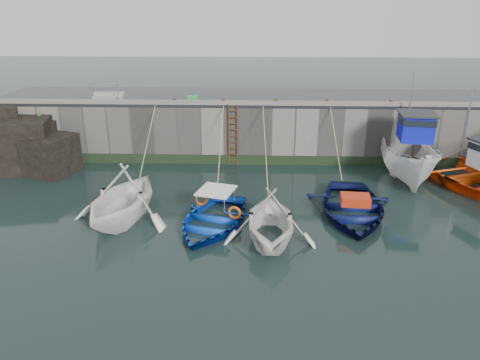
{
  "coord_description": "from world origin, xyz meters",
  "views": [
    {
      "loc": [
        -0.77,
        -13.49,
        8.16
      ],
      "look_at": [
        -1.43,
        4.53,
        1.2
      ],
      "focal_mm": 35.0,
      "sensor_mm": 36.0,
      "label": 1
    }
  ],
  "objects_px": {
    "boat_near_blue": "(212,225)",
    "bollard_b": "(223,101)",
    "ladder": "(233,135)",
    "bollard_e": "(391,103)",
    "boat_near_navy": "(351,214)",
    "bollard_c": "(276,102)",
    "bollard_d": "(327,102)",
    "boat_near_white": "(124,219)",
    "bollard_a": "(175,101)",
    "fish_crate": "(193,98)",
    "boat_far_white": "(409,158)",
    "boat_far_orange": "(478,178)",
    "boat_near_blacktrim": "(270,240)"
  },
  "relations": [
    {
      "from": "boat_near_blue",
      "to": "bollard_d",
      "type": "height_order",
      "value": "bollard_d"
    },
    {
      "from": "ladder",
      "to": "bollard_e",
      "type": "distance_m",
      "value": 8.19
    },
    {
      "from": "boat_far_white",
      "to": "bollard_d",
      "type": "height_order",
      "value": "boat_far_white"
    },
    {
      "from": "boat_near_blue",
      "to": "bollard_b",
      "type": "distance_m",
      "value": 8.18
    },
    {
      "from": "boat_near_white",
      "to": "boat_near_blacktrim",
      "type": "distance_m",
      "value": 5.94
    },
    {
      "from": "boat_far_white",
      "to": "boat_far_orange",
      "type": "distance_m",
      "value": 3.17
    },
    {
      "from": "bollard_c",
      "to": "bollard_d",
      "type": "relative_size",
      "value": 1.0
    },
    {
      "from": "boat_near_white",
      "to": "bollard_e",
      "type": "bearing_deg",
      "value": 42.59
    },
    {
      "from": "bollard_b",
      "to": "boat_near_blue",
      "type": "bearing_deg",
      "value": -89.59
    },
    {
      "from": "boat_near_blue",
      "to": "fish_crate",
      "type": "relative_size",
      "value": 8.78
    },
    {
      "from": "bollard_d",
      "to": "bollard_e",
      "type": "bearing_deg",
      "value": 0.0
    },
    {
      "from": "boat_near_navy",
      "to": "bollard_d",
      "type": "height_order",
      "value": "bollard_d"
    },
    {
      "from": "bollard_a",
      "to": "bollard_c",
      "type": "xyz_separation_m",
      "value": [
        5.2,
        0.0,
        0.0
      ]
    },
    {
      "from": "boat_near_white",
      "to": "bollard_c",
      "type": "relative_size",
      "value": 17.16
    },
    {
      "from": "ladder",
      "to": "boat_near_navy",
      "type": "relative_size",
      "value": 0.6
    },
    {
      "from": "boat_near_navy",
      "to": "bollard_c",
      "type": "xyz_separation_m",
      "value": [
        -2.93,
        6.29,
        3.3
      ]
    },
    {
      "from": "ladder",
      "to": "bollard_c",
      "type": "bearing_deg",
      "value": 8.67
    },
    {
      "from": "boat_near_blacktrim",
      "to": "boat_far_white",
      "type": "relative_size",
      "value": 0.65
    },
    {
      "from": "boat_near_blacktrim",
      "to": "bollard_d",
      "type": "xyz_separation_m",
      "value": [
        3.05,
        8.62,
        3.3
      ]
    },
    {
      "from": "boat_near_blacktrim",
      "to": "bollard_c",
      "type": "bearing_deg",
      "value": 86.86
    },
    {
      "from": "boat_near_navy",
      "to": "bollard_b",
      "type": "relative_size",
      "value": 18.95
    },
    {
      "from": "ladder",
      "to": "bollard_b",
      "type": "distance_m",
      "value": 1.81
    },
    {
      "from": "boat_far_white",
      "to": "fish_crate",
      "type": "bearing_deg",
      "value": 171.82
    },
    {
      "from": "boat_near_blue",
      "to": "bollard_b",
      "type": "height_order",
      "value": "bollard_b"
    },
    {
      "from": "ladder",
      "to": "bollard_a",
      "type": "bearing_deg",
      "value": 173.62
    },
    {
      "from": "bollard_d",
      "to": "bollard_c",
      "type": "bearing_deg",
      "value": 180.0
    },
    {
      "from": "ladder",
      "to": "boat_near_navy",
      "type": "bearing_deg",
      "value": -49.26
    },
    {
      "from": "boat_far_white",
      "to": "bollard_e",
      "type": "xyz_separation_m",
      "value": [
        -0.62,
        1.96,
        2.27
      ]
    },
    {
      "from": "boat_near_blue",
      "to": "bollard_e",
      "type": "relative_size",
      "value": 16.64
    },
    {
      "from": "ladder",
      "to": "bollard_c",
      "type": "distance_m",
      "value": 2.81
    },
    {
      "from": "ladder",
      "to": "boat_near_navy",
      "type": "distance_m",
      "value": 8.02
    },
    {
      "from": "bollard_d",
      "to": "ladder",
      "type": "bearing_deg",
      "value": -176.0
    },
    {
      "from": "bollard_b",
      "to": "bollard_d",
      "type": "bearing_deg",
      "value": 0.0
    },
    {
      "from": "ladder",
      "to": "bollard_a",
      "type": "relative_size",
      "value": 11.43
    },
    {
      "from": "boat_near_white",
      "to": "fish_crate",
      "type": "relative_size",
      "value": 9.06
    },
    {
      "from": "boat_near_navy",
      "to": "bollard_c",
      "type": "relative_size",
      "value": 18.95
    },
    {
      "from": "boat_far_orange",
      "to": "boat_far_white",
      "type": "bearing_deg",
      "value": 138.04
    },
    {
      "from": "bollard_e",
      "to": "bollard_c",
      "type": "bearing_deg",
      "value": 180.0
    },
    {
      "from": "ladder",
      "to": "bollard_e",
      "type": "bearing_deg",
      "value": 2.4
    },
    {
      "from": "boat_far_white",
      "to": "bollard_b",
      "type": "distance_m",
      "value": 9.6
    },
    {
      "from": "boat_near_navy",
      "to": "bollard_a",
      "type": "xyz_separation_m",
      "value": [
        -8.13,
        6.29,
        3.3
      ]
    },
    {
      "from": "bollard_a",
      "to": "fish_crate",
      "type": "bearing_deg",
      "value": 43.93
    },
    {
      "from": "bollard_d",
      "to": "boat_far_white",
      "type": "bearing_deg",
      "value": -27.17
    },
    {
      "from": "boat_far_orange",
      "to": "fish_crate",
      "type": "distance_m",
      "value": 14.52
    },
    {
      "from": "boat_near_blacktrim",
      "to": "boat_far_orange",
      "type": "height_order",
      "value": "boat_far_orange"
    },
    {
      "from": "fish_crate",
      "to": "bollard_b",
      "type": "distance_m",
      "value": 1.86
    },
    {
      "from": "boat_near_blue",
      "to": "boat_far_orange",
      "type": "distance_m",
      "value": 12.74
    },
    {
      "from": "boat_far_orange",
      "to": "bollard_c",
      "type": "bearing_deg",
      "value": 141.49
    },
    {
      "from": "ladder",
      "to": "bollard_b",
      "type": "bearing_deg",
      "value": 146.14
    },
    {
      "from": "boat_near_blue",
      "to": "boat_far_white",
      "type": "relative_size",
      "value": 0.72
    }
  ]
}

